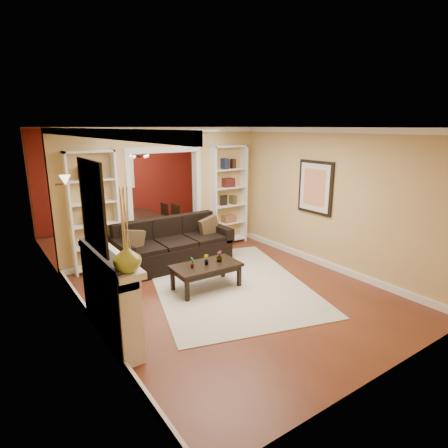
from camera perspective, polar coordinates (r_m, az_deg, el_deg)
floor at (r=7.43m, az=-4.60°, el=-6.86°), size 8.00×8.00×0.00m
ceiling at (r=6.91m, az=-5.07°, el=14.46°), size 8.00×8.00×0.00m
wall_back at (r=10.66m, az=-15.66°, el=6.77°), size 8.00×0.00×8.00m
wall_front at (r=4.19m, az=23.68°, el=-5.73°), size 8.00×0.00×8.00m
wall_left at (r=6.27m, az=-22.96°, el=0.87°), size 0.00×8.00×8.00m
wall_right at (r=8.37m, az=8.71°, el=5.09°), size 0.00×8.00×8.00m
partition_wall at (r=8.09m, az=-9.07°, el=4.75°), size 4.50×0.15×2.70m
red_back_panel at (r=10.64m, az=-15.59°, el=6.59°), size 4.44×0.04×2.64m
dining_window at (r=10.57m, az=-15.61°, el=7.80°), size 0.78×0.03×0.98m
area_rug at (r=6.76m, az=0.64°, el=-8.98°), size 3.42×4.11×0.01m
sofa at (r=7.56m, az=-7.68°, el=-2.88°), size 2.33×1.01×0.91m
pillow_left at (r=7.17m, az=-13.55°, el=-2.62°), size 0.39×0.15×0.39m
pillow_right at (r=7.88m, az=-2.31°, el=-0.53°), size 0.43×0.17×0.42m
coffee_table at (r=6.49m, az=-2.72°, el=-8.00°), size 1.17×0.66×0.44m
plant_left at (r=6.25m, az=-4.86°, el=-5.79°), size 0.12×0.13×0.21m
plant_center at (r=6.38m, az=-2.75°, el=-5.44°), size 0.09×0.11×0.18m
plant_right at (r=6.52m, az=-0.73°, el=-4.93°), size 0.12×0.12×0.19m
bookshelf_left at (r=7.45m, az=-19.24°, el=1.68°), size 0.90×0.30×2.30m
bookshelf_right at (r=8.75m, az=0.67°, el=4.35°), size 0.90×0.30×2.30m
fireplace at (r=5.16m, az=-16.76°, el=-10.50°), size 0.32×1.70×1.16m
vase at (r=4.27m, az=-14.54°, el=-4.97°), size 0.40×0.40×0.32m
mirror at (r=4.75m, az=-19.44°, el=2.65°), size 0.03×0.95×1.10m
wall_sconce at (r=6.74m, az=-23.53°, el=5.87°), size 0.18×0.18×0.22m
framed_art at (r=7.62m, az=13.70°, el=5.43°), size 0.04×0.85×1.05m
dining_table at (r=9.67m, az=-12.23°, el=-0.29°), size 1.58×0.88×0.56m
dining_chair_nw at (r=9.18m, az=-14.72°, el=-0.47°), size 0.43×0.43×0.79m
dining_chair_ne at (r=9.58m, az=-8.55°, el=0.58°), size 0.49×0.49×0.82m
dining_chair_sw at (r=9.72m, az=-15.95°, el=0.48°), size 0.44×0.44×0.86m
dining_chair_se at (r=10.12m, az=-10.05°, el=1.07°), size 0.45×0.45×0.75m
chandelier at (r=9.38m, az=-13.28°, el=10.02°), size 0.50×0.50×0.30m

